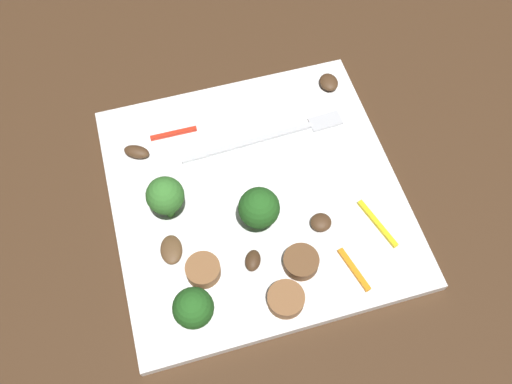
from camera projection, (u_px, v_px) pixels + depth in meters
The scene contains 17 objects.
ground_plane at pixel (256, 197), 0.56m from camera, with size 1.40×1.40×0.00m, color #422B19.
plate at pixel (256, 195), 0.55m from camera, with size 0.29×0.29×0.01m, color white.
fork at pixel (275, 135), 0.58m from camera, with size 0.18×0.02×0.00m.
broccoli_floret_0 at pixel (193, 308), 0.46m from camera, with size 0.04×0.04×0.05m.
broccoli_floret_1 at pixel (164, 193), 0.51m from camera, with size 0.04×0.04×0.06m.
broccoli_floret_2 at pixel (259, 208), 0.50m from camera, with size 0.04×0.04×0.05m.
sausage_slice_0 at pixel (301, 262), 0.50m from camera, with size 0.03×0.03×0.01m, color brown.
sausage_slice_1 at pixel (203, 270), 0.50m from camera, with size 0.03×0.03×0.01m, color brown.
sausage_slice_2 at pixel (286, 299), 0.49m from camera, with size 0.03×0.03×0.01m, color brown.
mushroom_0 at pixel (253, 260), 0.51m from camera, with size 0.02×0.01×0.01m, color #422B19.
mushroom_1 at pixel (329, 82), 0.61m from camera, with size 0.02×0.02×0.01m, color #4C331E.
mushroom_2 at pixel (137, 152), 0.56m from camera, with size 0.03×0.01×0.01m, color #4C331E.
mushroom_3 at pixel (321, 222), 0.53m from camera, with size 0.02×0.02×0.01m, color #4C331E.
mushroom_4 at pixel (171, 250), 0.51m from camera, with size 0.03×0.02×0.01m, color brown.
pepper_strip_0 at pixel (174, 133), 0.58m from camera, with size 0.05×0.00×0.00m, color red.
pepper_strip_1 at pixel (354, 270), 0.50m from camera, with size 0.05×0.01×0.00m, color orange.
pepper_strip_2 at pixel (377, 224), 0.53m from camera, with size 0.06×0.01×0.00m, color yellow.
Camera 1 is at (-0.07, -0.25, 0.49)m, focal length 37.78 mm.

